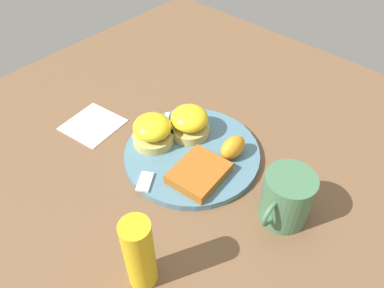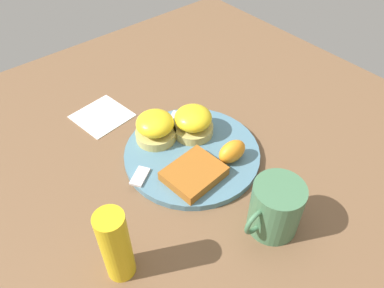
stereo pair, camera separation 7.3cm
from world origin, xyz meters
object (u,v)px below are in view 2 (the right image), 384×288
(sandwich_benedict_left, at_px, (193,122))
(sandwich_benedict_right, at_px, (155,127))
(fork, at_px, (154,150))
(condiment_bottle, at_px, (116,246))
(hashbrown_patty, at_px, (194,173))
(orange_wedge, at_px, (232,152))
(cup, at_px, (276,207))

(sandwich_benedict_left, relative_size, sandwich_benedict_right, 1.00)
(sandwich_benedict_right, bearing_deg, sandwich_benedict_left, 152.31)
(fork, distance_m, condiment_bottle, 0.25)
(sandwich_benedict_left, bearing_deg, hashbrown_patty, 50.79)
(hashbrown_patty, bearing_deg, sandwich_benedict_left, -129.21)
(sandwich_benedict_right, relative_size, fork, 0.43)
(fork, bearing_deg, orange_wedge, 131.52)
(sandwich_benedict_left, relative_size, cup, 0.72)
(sandwich_benedict_left, distance_m, cup, 0.26)
(orange_wedge, height_order, fork, orange_wedge)
(sandwich_benedict_right, distance_m, fork, 0.05)
(condiment_bottle, bearing_deg, fork, -137.70)
(fork, bearing_deg, cup, 102.67)
(fork, bearing_deg, sandwich_benedict_right, -131.40)
(sandwich_benedict_left, xyz_separation_m, condiment_bottle, (0.28, 0.16, 0.03))
(fork, distance_m, cup, 0.27)
(orange_wedge, bearing_deg, fork, -48.48)
(sandwich_benedict_left, bearing_deg, condiment_bottle, 29.76)
(hashbrown_patty, bearing_deg, sandwich_benedict_right, -93.56)
(cup, relative_size, condiment_bottle, 0.83)
(hashbrown_patty, xyz_separation_m, orange_wedge, (-0.09, 0.01, 0.01))
(cup, bearing_deg, sandwich_benedict_right, -83.34)
(hashbrown_patty, height_order, cup, cup)
(orange_wedge, xyz_separation_m, fork, (0.10, -0.12, -0.02))
(orange_wedge, bearing_deg, sandwich_benedict_right, -61.74)
(hashbrown_patty, bearing_deg, condiment_bottle, 17.66)
(sandwich_benedict_right, relative_size, cup, 0.72)
(hashbrown_patty, height_order, fork, hashbrown_patty)
(sandwich_benedict_left, xyz_separation_m, hashbrown_patty, (0.08, 0.09, -0.02))
(sandwich_benedict_left, distance_m, orange_wedge, 0.11)
(sandwich_benedict_left, distance_m, sandwich_benedict_right, 0.08)
(sandwich_benedict_left, bearing_deg, orange_wedge, 94.20)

